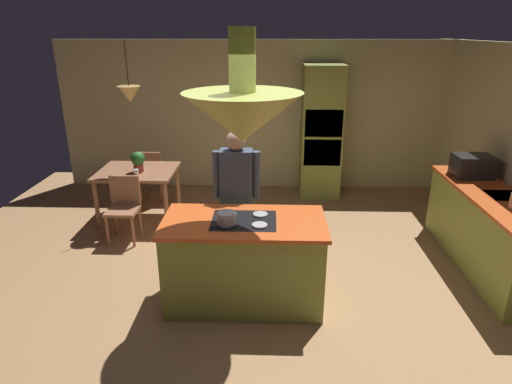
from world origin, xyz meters
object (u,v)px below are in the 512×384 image
object	(u,v)px
oven_tower	(321,132)
chair_facing_island	(124,204)
person_at_island	(237,192)
cooking_pot_on_cooktop	(226,218)
chair_by_back_wall	(151,172)
kitchen_island	(244,261)
dining_table	(138,176)
potted_plant_on_table	(138,161)
cup_on_table	(136,172)
microwave_on_counter	(472,166)

from	to	relation	value
oven_tower	chair_facing_island	distance (m)	3.40
person_at_island	cooking_pot_on_cooktop	world-z (taller)	person_at_island
chair_by_back_wall	chair_facing_island	bearing A→B (deg)	90.00
chair_facing_island	kitchen_island	bearing A→B (deg)	-39.59
kitchen_island	dining_table	distance (m)	2.71
potted_plant_on_table	cooking_pot_on_cooktop	world-z (taller)	cooking_pot_on_cooktop
potted_plant_on_table	dining_table	bearing A→B (deg)	124.19
oven_tower	cup_on_table	xyz separation A→B (m)	(-2.74, -1.38, -0.29)
chair_by_back_wall	potted_plant_on_table	size ratio (longest dim) A/B	2.90
kitchen_island	chair_facing_island	bearing A→B (deg)	140.41
oven_tower	cooking_pot_on_cooktop	distance (m)	3.60
chair_facing_island	potted_plant_on_table	distance (m)	0.75
kitchen_island	oven_tower	distance (m)	3.48
dining_table	chair_by_back_wall	world-z (taller)	chair_by_back_wall
oven_tower	chair_by_back_wall	size ratio (longest dim) A/B	2.51
kitchen_island	oven_tower	xyz separation A→B (m)	(1.10, 3.24, 0.63)
potted_plant_on_table	microwave_on_counter	size ratio (longest dim) A/B	0.65
chair_facing_island	cooking_pot_on_cooktop	xyz separation A→B (m)	(1.54, -1.54, 0.50)
oven_tower	cooking_pot_on_cooktop	world-z (taller)	oven_tower
dining_table	cup_on_table	size ratio (longest dim) A/B	12.35
potted_plant_on_table	microwave_on_counter	distance (m)	4.52
chair_facing_island	person_at_island	bearing A→B (deg)	-24.24
cooking_pot_on_cooktop	person_at_island	bearing A→B (deg)	87.43
microwave_on_counter	cooking_pot_on_cooktop	world-z (taller)	microwave_on_counter
chair_by_back_wall	kitchen_island	bearing A→B (deg)	121.32
microwave_on_counter	kitchen_island	bearing A→B (deg)	-152.47
cup_on_table	cooking_pot_on_cooktop	xyz separation A→B (m)	(1.48, -1.99, 0.20)
kitchen_island	chair_facing_island	world-z (taller)	kitchen_island
oven_tower	microwave_on_counter	bearing A→B (deg)	-45.38
person_at_island	chair_facing_island	world-z (taller)	person_at_island
chair_facing_island	dining_table	bearing A→B (deg)	90.00
person_at_island	microwave_on_counter	size ratio (longest dim) A/B	3.62
person_at_island	microwave_on_counter	distance (m)	3.07
chair_facing_island	microwave_on_counter	size ratio (longest dim) A/B	1.89
dining_table	microwave_on_counter	xyz separation A→B (m)	(4.54, -0.62, 0.40)
microwave_on_counter	cooking_pot_on_cooktop	size ratio (longest dim) A/B	2.56
chair_by_back_wall	cup_on_table	distance (m)	0.98
oven_tower	microwave_on_counter	size ratio (longest dim) A/B	4.75
person_at_island	oven_tower	bearing A→B (deg)	64.35
person_at_island	chair_by_back_wall	bearing A→B (deg)	126.93
kitchen_island	cup_on_table	bearing A→B (deg)	131.34
chair_by_back_wall	potted_plant_on_table	xyz separation A→B (m)	(0.05, -0.77, 0.42)
chair_by_back_wall	cup_on_table	bearing A→B (deg)	93.71
dining_table	person_at_island	size ratio (longest dim) A/B	0.67
dining_table	kitchen_island	bearing A→B (deg)	-51.01
person_at_island	cooking_pot_on_cooktop	size ratio (longest dim) A/B	9.26
oven_tower	cup_on_table	world-z (taller)	oven_tower
dining_table	person_at_island	world-z (taller)	person_at_island
potted_plant_on_table	cup_on_table	world-z (taller)	potted_plant_on_table
cup_on_table	cooking_pot_on_cooktop	distance (m)	2.49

